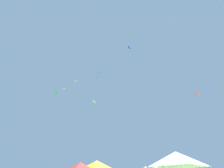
{
  "coord_description": "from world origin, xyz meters",
  "views": [
    {
      "loc": [
        -0.37,
        -6.79,
        1.62
      ],
      "look_at": [
        -2.31,
        14.69,
        16.28
      ],
      "focal_mm": 23.17,
      "sensor_mm": 36.0,
      "label": 1
    }
  ],
  "objects_px": {
    "kite_pink_box": "(198,94)",
    "kite_white_diamond": "(94,102)",
    "canopy_tent_yellow": "(97,166)",
    "kite_blue_delta": "(99,72)",
    "kite_blue_box": "(130,48)",
    "canopy_tent_red": "(80,168)",
    "canopy_tent_white": "(177,159)",
    "kite_yellow_box": "(64,89)",
    "kite_orange_diamond": "(224,86)",
    "kite_green_diamond": "(56,93)",
    "kite_white_delta": "(76,81)"
  },
  "relations": [
    {
      "from": "kite_pink_box",
      "to": "kite_white_diamond",
      "type": "bearing_deg",
      "value": 135.15
    },
    {
      "from": "kite_blue_box",
      "to": "kite_green_diamond",
      "type": "bearing_deg",
      "value": 163.13
    },
    {
      "from": "canopy_tent_yellow",
      "to": "canopy_tent_red",
      "type": "relative_size",
      "value": 1.21
    },
    {
      "from": "kite_green_diamond",
      "to": "kite_blue_delta",
      "type": "distance_m",
      "value": 11.81
    },
    {
      "from": "kite_blue_delta",
      "to": "kite_orange_diamond",
      "type": "bearing_deg",
      "value": -41.36
    },
    {
      "from": "canopy_tent_red",
      "to": "kite_green_diamond",
      "type": "distance_m",
      "value": 19.77
    },
    {
      "from": "kite_green_diamond",
      "to": "kite_blue_delta",
      "type": "xyz_separation_m",
      "value": [
        7.93,
        3.71,
        7.93
      ]
    },
    {
      "from": "kite_yellow_box",
      "to": "kite_orange_diamond",
      "type": "relative_size",
      "value": 0.8
    },
    {
      "from": "kite_yellow_box",
      "to": "kite_orange_diamond",
      "type": "bearing_deg",
      "value": -34.44
    },
    {
      "from": "kite_white_delta",
      "to": "canopy_tent_red",
      "type": "bearing_deg",
      "value": -62.26
    },
    {
      "from": "kite_blue_box",
      "to": "kite_pink_box",
      "type": "bearing_deg",
      "value": -12.89
    },
    {
      "from": "kite_blue_delta",
      "to": "kite_green_diamond",
      "type": "bearing_deg",
      "value": -154.89
    },
    {
      "from": "canopy_tent_white",
      "to": "kite_blue_delta",
      "type": "relative_size",
      "value": 1.46
    },
    {
      "from": "canopy_tent_red",
      "to": "kite_pink_box",
      "type": "distance_m",
      "value": 17.03
    },
    {
      "from": "canopy_tent_red",
      "to": "kite_blue_box",
      "type": "relative_size",
      "value": 1.72
    },
    {
      "from": "kite_yellow_box",
      "to": "kite_white_diamond",
      "type": "bearing_deg",
      "value": 26.78
    },
    {
      "from": "canopy_tent_white",
      "to": "kite_white_delta",
      "type": "distance_m",
      "value": 30.78
    },
    {
      "from": "canopy_tent_yellow",
      "to": "canopy_tent_white",
      "type": "xyz_separation_m",
      "value": [
        7.54,
        -5.46,
        -0.01
      ]
    },
    {
      "from": "kite_green_diamond",
      "to": "kite_blue_box",
      "type": "bearing_deg",
      "value": -16.87
    },
    {
      "from": "kite_green_diamond",
      "to": "kite_yellow_box",
      "type": "distance_m",
      "value": 9.99
    },
    {
      "from": "kite_white_delta",
      "to": "kite_white_diamond",
      "type": "relative_size",
      "value": 0.53
    },
    {
      "from": "canopy_tent_red",
      "to": "canopy_tent_yellow",
      "type": "bearing_deg",
      "value": 81.88
    },
    {
      "from": "kite_green_diamond",
      "to": "kite_white_diamond",
      "type": "height_order",
      "value": "kite_white_diamond"
    },
    {
      "from": "canopy_tent_white",
      "to": "kite_green_diamond",
      "type": "relative_size",
      "value": 2.41
    },
    {
      "from": "canopy_tent_yellow",
      "to": "kite_blue_delta",
      "type": "relative_size",
      "value": 1.46
    },
    {
      "from": "kite_pink_box",
      "to": "kite_white_diamond",
      "type": "height_order",
      "value": "kite_white_diamond"
    },
    {
      "from": "kite_yellow_box",
      "to": "kite_blue_box",
      "type": "distance_m",
      "value": 21.69
    },
    {
      "from": "kite_blue_delta",
      "to": "kite_pink_box",
      "type": "relative_size",
      "value": 3.23
    },
    {
      "from": "kite_blue_delta",
      "to": "kite_yellow_box",
      "type": "bearing_deg",
      "value": 159.35
    },
    {
      "from": "canopy_tent_red",
      "to": "kite_blue_delta",
      "type": "height_order",
      "value": "kite_blue_delta"
    },
    {
      "from": "kite_blue_delta",
      "to": "kite_pink_box",
      "type": "height_order",
      "value": "kite_blue_delta"
    },
    {
      "from": "kite_yellow_box",
      "to": "kite_orange_diamond",
      "type": "height_order",
      "value": "kite_yellow_box"
    },
    {
      "from": "kite_orange_diamond",
      "to": "canopy_tent_white",
      "type": "bearing_deg",
      "value": -177.9
    },
    {
      "from": "kite_green_diamond",
      "to": "kite_pink_box",
      "type": "height_order",
      "value": "kite_green_diamond"
    },
    {
      "from": "canopy_tent_red",
      "to": "kite_pink_box",
      "type": "xyz_separation_m",
      "value": [
        14.13,
        3.43,
        8.85
      ]
    },
    {
      "from": "kite_yellow_box",
      "to": "kite_blue_delta",
      "type": "relative_size",
      "value": 0.62
    },
    {
      "from": "kite_yellow_box",
      "to": "kite_blue_box",
      "type": "xyz_separation_m",
      "value": [
        17.86,
        -12.29,
        0.78
      ]
    },
    {
      "from": "kite_blue_delta",
      "to": "kite_orange_diamond",
      "type": "height_order",
      "value": "kite_blue_delta"
    },
    {
      "from": "kite_blue_delta",
      "to": "kite_white_diamond",
      "type": "bearing_deg",
      "value": 107.19
    },
    {
      "from": "canopy_tent_red",
      "to": "canopy_tent_white",
      "type": "bearing_deg",
      "value": -6.38
    },
    {
      "from": "kite_white_delta",
      "to": "kite_yellow_box",
      "type": "distance_m",
      "value": 4.53
    },
    {
      "from": "kite_yellow_box",
      "to": "kite_blue_delta",
      "type": "xyz_separation_m",
      "value": [
        10.31,
        -3.89,
        1.9
      ]
    },
    {
      "from": "canopy_tent_white",
      "to": "kite_white_delta",
      "type": "xyz_separation_m",
      "value": [
        -16.3,
        16.34,
        20.36
      ]
    },
    {
      "from": "kite_green_diamond",
      "to": "kite_white_diamond",
      "type": "bearing_deg",
      "value": 64.61
    },
    {
      "from": "kite_white_diamond",
      "to": "canopy_tent_yellow",
      "type": "bearing_deg",
      "value": -74.37
    },
    {
      "from": "kite_blue_delta",
      "to": "kite_white_diamond",
      "type": "relative_size",
      "value": 0.98
    },
    {
      "from": "kite_green_diamond",
      "to": "canopy_tent_white",
      "type": "bearing_deg",
      "value": -31.54
    },
    {
      "from": "canopy_tent_white",
      "to": "kite_blue_delta",
      "type": "height_order",
      "value": "kite_blue_delta"
    },
    {
      "from": "canopy_tent_white",
      "to": "kite_orange_diamond",
      "type": "xyz_separation_m",
      "value": [
        6.48,
        0.24,
        6.77
      ]
    },
    {
      "from": "kite_white_delta",
      "to": "kite_white_diamond",
      "type": "height_order",
      "value": "kite_white_delta"
    }
  ]
}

